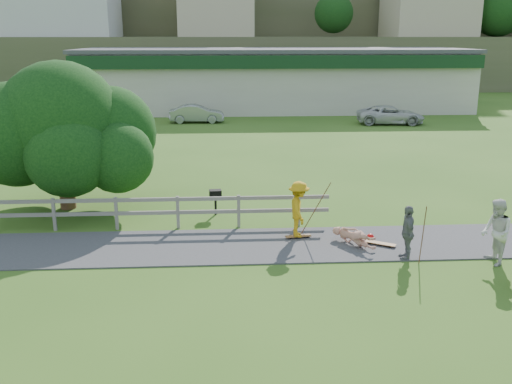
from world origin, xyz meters
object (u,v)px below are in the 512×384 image
car_white (391,115)px  spectator_a (496,232)px  spectator_b (407,233)px  skater_fallen (354,237)px  car_silver (197,114)px  skater_rider (299,212)px  tree (64,156)px  bbq (216,202)px

car_white → spectator_a: bearing=175.4°
spectator_b → skater_fallen: bearing=-125.6°
skater_fallen → car_silver: (-5.74, 25.73, 0.37)m
skater_rider → spectator_a: bearing=-114.5°
car_white → tree: 26.54m
car_white → tree: (-17.82, -19.62, 1.30)m
spectator_b → bbq: spectator_b is taller
skater_fallen → bbq: 5.40m
skater_fallen → spectator_b: size_ratio=0.99×
spectator_a → car_silver: (-9.31, 27.36, -0.28)m
car_white → bbq: (-12.37, -20.75, -0.21)m
spectator_a → bbq: bearing=-120.5°
spectator_b → car_white: size_ratio=0.33×
skater_rider → car_white: skater_rider is taller
skater_rider → car_white: size_ratio=0.37×
tree → spectator_b: bearing=-27.4°
car_white → bbq: size_ratio=5.25×
skater_fallen → spectator_b: spectator_b is taller
skater_fallen → car_silver: 26.37m
skater_fallen → car_white: 25.49m
spectator_b → car_white: 26.20m
spectator_a → car_silver: size_ratio=0.47×
tree → car_silver: bearing=79.6°
tree → bbq: bearing=-11.7°
skater_fallen → spectator_b: bearing=-76.0°
bbq → tree: bearing=162.2°
spectator_a → tree: (-13.22, 6.15, 1.03)m
car_silver → car_white: size_ratio=0.83×
skater_rider → spectator_a: spectator_a is taller
skater_fallen → car_silver: size_ratio=0.40×
skater_rider → spectator_b: bearing=-122.8°
skater_fallen → spectator_a: 3.98m
spectator_b → car_silver: 27.75m
skater_fallen → car_white: (8.17, 24.14, 0.37)m
spectator_b → car_white: (6.92, 25.26, -0.13)m
spectator_a → tree: bearing=-112.6°
skater_rider → tree: (-8.05, 3.81, 1.08)m
skater_rider → car_silver: size_ratio=0.44×
spectator_a → car_white: 26.18m
tree → bbq: size_ratio=7.76×
car_silver → bbq: 22.39m
spectator_a → car_white: (4.60, 25.77, -0.27)m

